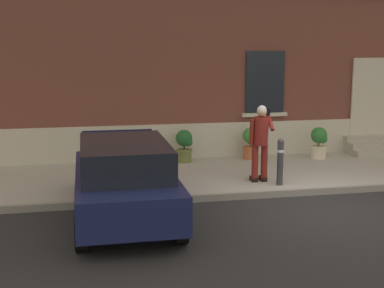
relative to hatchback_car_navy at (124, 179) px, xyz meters
name	(u,v)px	position (x,y,z in m)	size (l,w,h in m)	color
ground_plane	(323,208)	(3.93, -0.06, -0.79)	(80.00, 80.00, 0.00)	#232326
sidewalk	(274,172)	(3.93, 2.74, -0.71)	(24.00, 3.60, 0.15)	#99968E
curb_edge	(304,192)	(3.93, 0.88, -0.71)	(24.00, 0.12, 0.15)	gray
building_facade	(247,26)	(3.94, 5.22, 2.94)	(24.00, 1.52, 7.50)	brown
entrance_stoop	(373,146)	(7.45, 4.16, -0.45)	(1.56, 0.96, 0.48)	#9E998E
hatchback_car_navy	(124,179)	(0.00, 0.00, 0.00)	(1.79, 4.07, 1.50)	#161E4C
bollard_near_person	(280,160)	(3.52, 1.29, -0.08)	(0.15, 0.15, 1.04)	#333338
bollard_far_left	(144,166)	(0.51, 1.29, -0.08)	(0.15, 0.15, 1.04)	#333338
person_on_phone	(260,138)	(3.17, 1.63, 0.36)	(0.51, 0.47, 1.75)	maroon
planter_charcoal	(114,148)	(0.05, 3.96, -0.18)	(0.44, 0.44, 0.86)	#2D2D30
planter_olive	(184,145)	(1.89, 4.04, -0.18)	(0.44, 0.44, 0.86)	#606B38
planter_terracotta	(251,142)	(3.74, 4.05, -0.18)	(0.44, 0.44, 0.86)	#B25B38
planter_cream	(319,142)	(5.58, 3.76, -0.18)	(0.44, 0.44, 0.86)	beige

